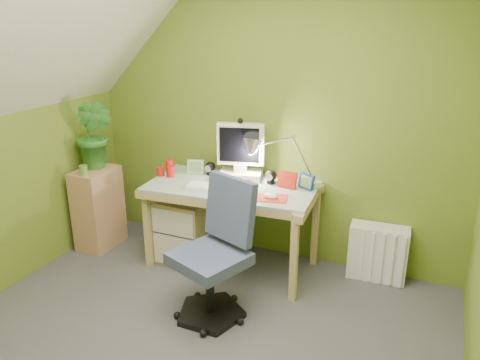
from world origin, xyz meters
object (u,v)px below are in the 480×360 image
at_px(side_ledge, 99,208).
at_px(potted_plant, 95,135).
at_px(desk, 232,226).
at_px(task_chair, 209,257).
at_px(radiator, 378,253).
at_px(monitor, 241,146).
at_px(desk_lamp, 295,149).

bearing_deg(side_ledge, potted_plant, 90.00).
distance_m(desk, side_ledge, 1.24).
xyz_separation_m(task_chair, radiator, (0.98, 0.97, -0.23)).
distance_m(desk, potted_plant, 1.40).
distance_m(desk, task_chair, 0.73).
distance_m(monitor, desk_lamp, 0.45).
distance_m(side_ledge, radiator, 2.40).
bearing_deg(monitor, radiator, -10.28).
xyz_separation_m(desk, desk_lamp, (0.45, 0.18, 0.65)).
bearing_deg(monitor, potted_plant, 178.45).
height_order(side_ledge, task_chair, task_chair).
xyz_separation_m(desk, task_chair, (0.16, -0.70, 0.10)).
bearing_deg(radiator, side_ledge, -173.25).
bearing_deg(potted_plant, side_ledge, -90.00).
relative_size(monitor, side_ledge, 0.77).
bearing_deg(desk, desk_lamp, 17.99).
bearing_deg(desk, monitor, 86.19).
height_order(desk, side_ledge, side_ledge).
bearing_deg(desk_lamp, radiator, 6.68).
bearing_deg(side_ledge, task_chair, -21.46).
distance_m(desk, radiator, 1.17).
height_order(side_ledge, radiator, side_ledge).
xyz_separation_m(desk, radiator, (1.13, 0.27, -0.13)).
relative_size(task_chair, radiator, 2.06).
bearing_deg(desk_lamp, side_ledge, -169.39).
bearing_deg(radiator, task_chair, -138.62).
relative_size(monitor, desk_lamp, 0.92).
bearing_deg(desk_lamp, potted_plant, -171.04).
relative_size(potted_plant, radiator, 1.34).
bearing_deg(radiator, potted_plant, -174.43).
relative_size(monitor, task_chair, 0.61).
bearing_deg(desk, potted_plant, -178.72).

